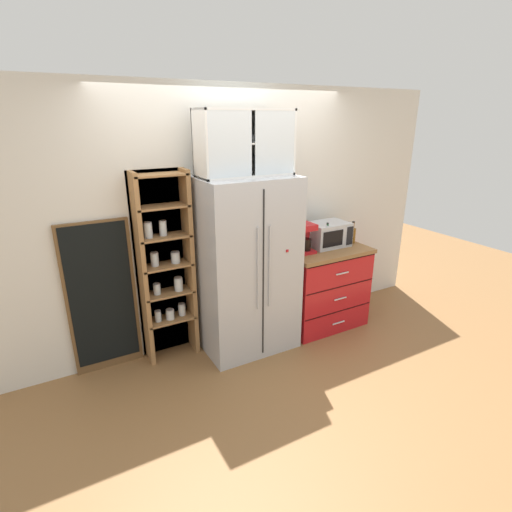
# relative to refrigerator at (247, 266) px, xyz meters

# --- Properties ---
(ground_plane) EXTENTS (10.75, 10.75, 0.00)m
(ground_plane) POSITION_rel_refrigerator_xyz_m (-0.00, -0.04, -0.87)
(ground_plane) COLOR olive
(wall_back_cream) EXTENTS (5.05, 0.10, 2.55)m
(wall_back_cream) POSITION_rel_refrigerator_xyz_m (-0.00, 0.36, 0.40)
(wall_back_cream) COLOR silver
(wall_back_cream) RESTS_ON ground
(refrigerator) EXTENTS (0.91, 0.65, 1.74)m
(refrigerator) POSITION_rel_refrigerator_xyz_m (0.00, 0.00, 0.00)
(refrigerator) COLOR #B7BABF
(refrigerator) RESTS_ON ground
(pantry_shelf_column) EXTENTS (0.53, 0.26, 1.82)m
(pantry_shelf_column) POSITION_rel_refrigerator_xyz_m (-0.74, 0.26, 0.06)
(pantry_shelf_column) COLOR brown
(pantry_shelf_column) RESTS_ON ground
(counter_cabinet) EXTENTS (0.93, 0.65, 0.90)m
(counter_cabinet) POSITION_rel_refrigerator_xyz_m (0.95, 0.00, -0.42)
(counter_cabinet) COLOR red
(counter_cabinet) RESTS_ON ground
(microwave) EXTENTS (0.44, 0.33, 0.26)m
(microwave) POSITION_rel_refrigerator_xyz_m (1.03, 0.05, 0.16)
(microwave) COLOR #B7BABF
(microwave) RESTS_ON counter_cabinet
(coffee_maker) EXTENTS (0.17, 0.20, 0.31)m
(coffee_maker) POSITION_rel_refrigerator_xyz_m (0.68, 0.01, 0.19)
(coffee_maker) COLOR red
(coffee_maker) RESTS_ON counter_cabinet
(mug_navy) EXTENTS (0.11, 0.07, 0.10)m
(mug_navy) POSITION_rel_refrigerator_xyz_m (0.95, 0.01, 0.08)
(mug_navy) COLOR navy
(mug_navy) RESTS_ON counter_cabinet
(bottle_amber) EXTENTS (0.07, 0.07, 0.25)m
(bottle_amber) POSITION_rel_refrigerator_xyz_m (1.34, -0.00, 0.14)
(bottle_amber) COLOR brown
(bottle_amber) RESTS_ON counter_cabinet
(bottle_green) EXTENTS (0.06, 0.06, 0.29)m
(bottle_green) POSITION_rel_refrigerator_xyz_m (0.95, -0.04, 0.16)
(bottle_green) COLOR #285B33
(bottle_green) RESTS_ON counter_cabinet
(upper_cabinet) EXTENTS (0.87, 0.32, 0.58)m
(upper_cabinet) POSITION_rel_refrigerator_xyz_m (-0.00, 0.05, 1.16)
(upper_cabinet) COLOR silver
(upper_cabinet) RESTS_ON refrigerator
(chalkboard_menu) EXTENTS (0.60, 0.04, 1.42)m
(chalkboard_menu) POSITION_rel_refrigerator_xyz_m (-1.32, 0.29, -0.16)
(chalkboard_menu) COLOR brown
(chalkboard_menu) RESTS_ON ground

